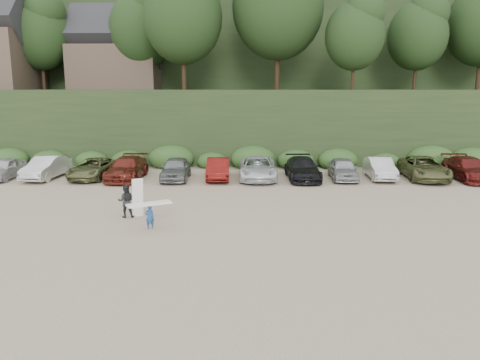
{
  "coord_description": "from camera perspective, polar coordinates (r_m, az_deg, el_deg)",
  "views": [
    {
      "loc": [
        0.77,
        -21.58,
        6.16
      ],
      "look_at": [
        0.19,
        3.0,
        1.3
      ],
      "focal_mm": 35.0,
      "sensor_mm": 36.0,
      "label": 1
    }
  ],
  "objects": [
    {
      "name": "child_surfer",
      "position": [
        21.09,
        -10.98,
        -3.75
      ],
      "size": [
        1.97,
        1.43,
        1.17
      ],
      "color": "navy",
      "rests_on": "ground"
    },
    {
      "name": "parked_cars",
      "position": [
        31.97,
        1.31,
        1.42
      ],
      "size": [
        33.66,
        5.98,
        1.53
      ],
      "color": "#B6B6BB",
      "rests_on": "ground"
    },
    {
      "name": "ground",
      "position": [
        22.45,
        -0.67,
        -4.74
      ],
      "size": [
        120.0,
        120.0,
        0.0
      ],
      "primitive_type": "plane",
      "color": "tan",
      "rests_on": "ground"
    },
    {
      "name": "adult_surfer",
      "position": [
        23.18,
        -13.61,
        -2.46
      ],
      "size": [
        1.29,
        0.72,
        1.9
      ],
      "color": "black",
      "rests_on": "ground"
    },
    {
      "name": "hillside_backdrop",
      "position": [
        57.74,
        0.33,
        16.21
      ],
      "size": [
        90.0,
        41.5,
        28.0
      ],
      "color": "black",
      "rests_on": "ground"
    }
  ]
}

